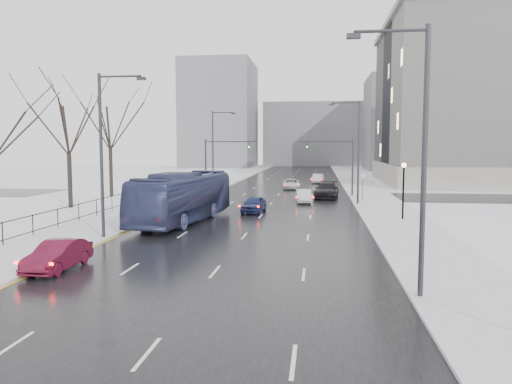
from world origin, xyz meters
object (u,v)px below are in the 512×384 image
at_px(tree_park_d, 71,209).
at_px(sedan_right_near, 304,196).
at_px(streetlight_l_far, 215,147).
at_px(no_uturn_sign, 363,179).
at_px(tree_park_e, 112,197).
at_px(sedan_center_near, 254,204).
at_px(mast_signal_right, 343,160).
at_px(sedan_left_near, 58,255).
at_px(streetlight_r_near, 418,148).
at_px(streetlight_r_mid, 356,147).
at_px(sedan_right_cross, 291,184).
at_px(bus, 183,197).
at_px(lamppost_r_mid, 403,183).
at_px(sedan_right_distant, 318,179).
at_px(streetlight_l_near, 105,147).
at_px(sedan_right_far, 327,190).
at_px(mast_signal_left, 215,160).

height_order(tree_park_d, sedan_right_near, tree_park_d).
relative_size(streetlight_l_far, no_uturn_sign, 3.70).
xyz_separation_m(tree_park_e, sedan_center_near, (17.36, -10.74, 0.74)).
height_order(streetlight_l_far, mast_signal_right, streetlight_l_far).
bearing_deg(tree_park_e, sedan_left_near, -70.78).
height_order(streetlight_r_near, sedan_left_near, streetlight_r_near).
relative_size(streetlight_r_mid, sedan_right_cross, 2.09).
bearing_deg(tree_park_e, bus, -52.45).
relative_size(streetlight_r_near, mast_signal_right, 1.54).
relative_size(lamppost_r_mid, sedan_right_distant, 1.01).
distance_m(streetlight_r_mid, no_uturn_sign, 5.30).
height_order(streetlight_r_near, mast_signal_right, streetlight_r_near).
relative_size(streetlight_r_near, sedan_right_distant, 2.36).
distance_m(streetlight_r_mid, streetlight_l_far, 20.27).
relative_size(streetlight_l_near, sedan_right_distant, 2.36).
height_order(streetlight_r_near, sedan_right_far, streetlight_r_near).
xyz_separation_m(tree_park_e, sedan_right_far, (23.70, 1.99, 0.89)).
distance_m(no_uturn_sign, sedan_right_cross, 15.39).
bearing_deg(mast_signal_left, sedan_right_far, -8.88).
bearing_deg(streetlight_r_mid, no_uturn_sign, 75.52).
height_order(streetlight_l_far, sedan_right_distant, streetlight_l_far).
distance_m(mast_signal_right, sedan_right_distant, 20.37).
bearing_deg(sedan_left_near, sedan_center_near, 74.26).
height_order(streetlight_r_mid, no_uturn_sign, streetlight_r_mid).
bearing_deg(lamppost_r_mid, streetlight_r_near, -98.06).
distance_m(mast_signal_right, sedan_left_near, 38.56).
distance_m(mast_signal_right, mast_signal_left, 14.65).
bearing_deg(sedan_center_near, streetlight_l_near, -113.70).
bearing_deg(streetlight_l_near, sedan_right_far, 62.26).
xyz_separation_m(mast_signal_right, no_uturn_sign, (1.87, -4.00, -1.81)).
relative_size(mast_signal_left, sedan_right_distant, 1.53).
xyz_separation_m(mast_signal_right, bus, (-12.71, -20.67, -2.21)).
bearing_deg(no_uturn_sign, streetlight_l_far, 155.27).
relative_size(streetlight_r_near, streetlight_l_far, 1.00).
bearing_deg(streetlight_l_far, sedan_right_cross, 28.26).
bearing_deg(sedan_right_distant, tree_park_e, -127.18).
xyz_separation_m(streetlight_r_mid, sedan_right_distant, (-3.67, 27.89, -4.88)).
height_order(mast_signal_left, sedan_left_near, mast_signal_left).
relative_size(tree_park_e, sedan_left_near, 3.29).
xyz_separation_m(streetlight_r_mid, streetlight_l_near, (-16.33, -20.00, 0.00)).
height_order(tree_park_e, lamppost_r_mid, tree_park_e).
distance_m(lamppost_r_mid, mast_signal_left, 25.71).
height_order(streetlight_r_mid, sedan_left_near, streetlight_r_mid).
bearing_deg(streetlight_l_near, mast_signal_left, 88.28).
distance_m(sedan_left_near, sedan_right_cross, 45.30).
relative_size(sedan_left_near, sedan_right_far, 0.70).
bearing_deg(sedan_center_near, sedan_right_cross, 90.57).
xyz_separation_m(sedan_left_near, sedan_right_near, (10.37, 28.62, -0.00)).
bearing_deg(no_uturn_sign, tree_park_e, 180.00).
xyz_separation_m(streetlight_r_near, lamppost_r_mid, (2.83, 20.00, -2.67)).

